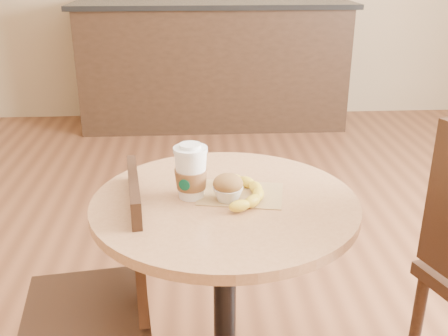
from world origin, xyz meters
name	(u,v)px	position (x,y,z in m)	size (l,w,h in m)	color
cafe_table	(225,257)	(-0.10, 0.08, 0.56)	(0.77, 0.77, 0.75)	black
chair_left	(106,294)	(-0.46, 0.05, 0.45)	(0.41, 0.41, 0.83)	#331E11
service_counter	(214,65)	(0.00, 3.18, 0.52)	(2.30, 0.65, 1.04)	black
kraft_bag	(241,194)	(-0.05, 0.10, 0.75)	(0.24, 0.18, 0.00)	#A2804E
coffee_cup	(191,174)	(-0.20, 0.10, 0.82)	(0.10, 0.10, 0.16)	white
muffin	(228,187)	(-0.09, 0.06, 0.79)	(0.09, 0.09, 0.08)	silver
banana	(246,191)	(-0.04, 0.08, 0.77)	(0.13, 0.25, 0.03)	yellow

